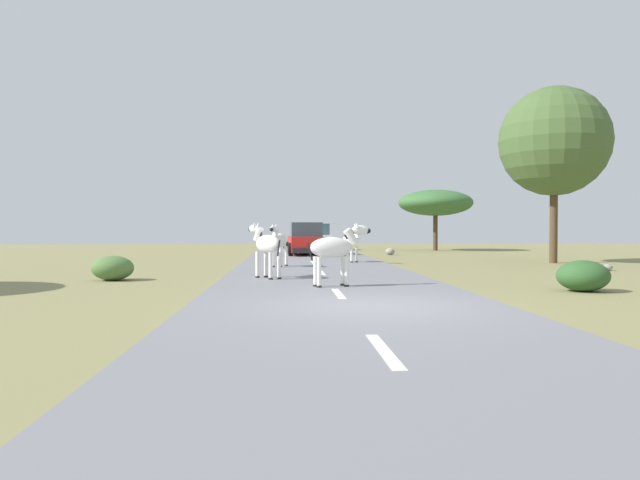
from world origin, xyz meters
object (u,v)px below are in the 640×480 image
at_px(zebra_2, 266,245).
at_px(bush_1, 583,276).
at_px(tree_0, 554,142).
at_px(zebra_1, 351,241).
at_px(rock_2, 390,251).
at_px(zebra_3, 335,248).
at_px(zebra_0, 279,241).
at_px(car_1, 316,238).
at_px(bush_0, 113,268).
at_px(tree_3, 435,203).
at_px(car_0, 306,240).
at_px(rock_0, 607,267).

bearing_deg(zebra_2, bush_1, -58.16).
bearing_deg(bush_1, tree_0, 68.27).
relative_size(zebra_1, rock_2, 2.76).
bearing_deg(zebra_3, zebra_1, 156.81).
distance_m(zebra_0, car_1, 18.19).
distance_m(zebra_2, car_1, 23.24).
height_order(zebra_2, rock_2, zebra_2).
bearing_deg(rock_2, tree_0, -54.93).
bearing_deg(bush_0, tree_3, 55.77).
bearing_deg(bush_0, rock_2, 55.30).
height_order(zebra_3, rock_2, zebra_3).
height_order(tree_0, bush_1, tree_0).
xyz_separation_m(car_1, rock_2, (3.70, -7.64, -0.66)).
bearing_deg(zebra_2, zebra_1, 34.24).
relative_size(zebra_1, zebra_2, 0.92).
bearing_deg(bush_0, bush_1, -16.89).
bearing_deg(zebra_1, rock_2, -139.28).
bearing_deg(zebra_3, zebra_2, -159.69).
bearing_deg(bush_0, car_1, 73.20).
height_order(tree_0, rock_2, tree_0).
height_order(zebra_3, car_1, car_1).
xyz_separation_m(zebra_1, bush_1, (4.21, -11.36, -0.56)).
xyz_separation_m(zebra_1, bush_0, (-7.63, -7.77, -0.58)).
xyz_separation_m(zebra_2, car_0, (1.63, 14.99, -0.16)).
distance_m(zebra_0, zebra_2, 5.06).
xyz_separation_m(tree_0, tree_3, (-1.40, 14.37, -1.98)).
height_order(car_1, tree_3, tree_3).
bearing_deg(rock_2, tree_3, 56.91).
bearing_deg(bush_1, rock_0, 57.14).
distance_m(car_1, bush_0, 24.05).
distance_m(zebra_2, bush_0, 4.39).
distance_m(zebra_0, tree_0, 12.55).
bearing_deg(zebra_0, zebra_3, 117.81).
relative_size(zebra_3, rock_2, 3.06).
relative_size(car_0, tree_0, 0.59).
relative_size(zebra_1, zebra_3, 0.90).
bearing_deg(bush_0, zebra_1, 45.50).
height_order(zebra_2, bush_0, zebra_2).
height_order(rock_0, rock_2, rock_2).
height_order(bush_0, bush_1, bush_1).
height_order(tree_3, bush_1, tree_3).
bearing_deg(zebra_1, car_1, -115.09).
bearing_deg(car_0, bush_1, 104.97).
xyz_separation_m(zebra_2, bush_0, (-4.34, 0.07, -0.66)).
bearing_deg(tree_0, car_0, 143.88).
relative_size(car_0, rock_2, 8.28).
bearing_deg(car_0, rock_0, 127.53).
bearing_deg(car_1, zebra_3, 86.57).
relative_size(zebra_3, bush_1, 1.34).
height_order(zebra_1, tree_0, tree_0).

